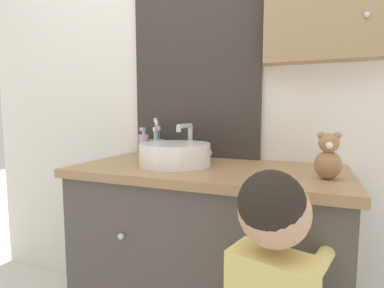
{
  "coord_description": "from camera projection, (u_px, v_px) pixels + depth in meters",
  "views": [
    {
      "loc": [
        0.4,
        -0.86,
        1.08
      ],
      "look_at": [
        -0.05,
        0.27,
        0.95
      ],
      "focal_mm": 28.0,
      "sensor_mm": 36.0,
      "label": 1
    }
  ],
  "objects": [
    {
      "name": "wall_back",
      "position": [
        230.0,
        72.0,
        1.49
      ],
      "size": [
        3.2,
        0.18,
        2.5
      ],
      "color": "silver",
      "rests_on": "ground_plane"
    },
    {
      "name": "vanity_counter",
      "position": [
        206.0,
        262.0,
        1.31
      ],
      "size": [
        1.12,
        0.56,
        0.85
      ],
      "color": "#4C4742",
      "rests_on": "ground_plane"
    },
    {
      "name": "sink_basin",
      "position": [
        176.0,
        153.0,
        1.3
      ],
      "size": [
        0.31,
        0.36,
        0.18
      ],
      "color": "white",
      "rests_on": "vanity_counter"
    },
    {
      "name": "toothbrush_holder",
      "position": [
        157.0,
        147.0,
        1.53
      ],
      "size": [
        0.08,
        0.08,
        0.2
      ],
      "color": "#66B27F",
      "rests_on": "vanity_counter"
    },
    {
      "name": "soap_dispenser",
      "position": [
        144.0,
        144.0,
        1.58
      ],
      "size": [
        0.06,
        0.06,
        0.15
      ],
      "color": "#CCA3BC",
      "rests_on": "vanity_counter"
    },
    {
      "name": "teddy_bear",
      "position": [
        328.0,
        157.0,
        1.02
      ],
      "size": [
        0.09,
        0.08,
        0.16
      ],
      "color": "#9E7047",
      "rests_on": "vanity_counter"
    }
  ]
}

